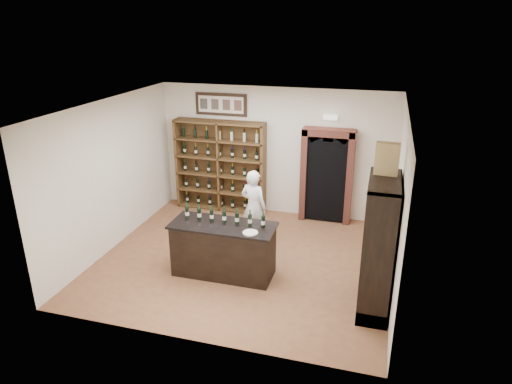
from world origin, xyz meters
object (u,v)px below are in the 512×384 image
at_px(counter_bottle_0, 187,213).
at_px(shopkeeper, 254,207).
at_px(wine_shelf, 221,166).
at_px(tasting_counter, 223,250).
at_px(side_cabinet, 379,266).
at_px(wine_crate, 387,159).

relative_size(counter_bottle_0, shopkeeper, 0.19).
xyz_separation_m(wine_shelf, tasting_counter, (1.10, -2.93, -0.61)).
height_order(counter_bottle_0, side_cabinet, side_cabinet).
height_order(tasting_counter, side_cabinet, side_cabinet).
height_order(tasting_counter, shopkeeper, shopkeeper).
relative_size(shopkeeper, wine_crate, 3.18).
height_order(wine_shelf, tasting_counter, wine_shelf).
bearing_deg(side_cabinet, counter_bottle_0, 173.61).
bearing_deg(shopkeeper, wine_shelf, -36.07).
bearing_deg(side_cabinet, shopkeeper, 146.75).
relative_size(wine_shelf, wine_crate, 4.40).
bearing_deg(wine_shelf, shopkeeper, -50.78).
xyz_separation_m(wine_shelf, shopkeeper, (1.27, -1.56, -0.31)).
height_order(shopkeeper, wine_crate, wine_crate).
bearing_deg(tasting_counter, side_cabinet, -6.28).
height_order(wine_shelf, side_cabinet, same).
bearing_deg(counter_bottle_0, side_cabinet, -6.39).
bearing_deg(shopkeeper, side_cabinet, 161.45).
height_order(wine_shelf, wine_crate, wine_crate).
bearing_deg(wine_crate, shopkeeper, 154.59).
xyz_separation_m(wine_shelf, side_cabinet, (3.82, -3.23, -0.35)).
relative_size(wine_shelf, tasting_counter, 1.17).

